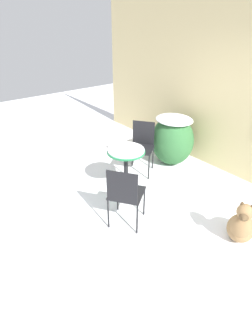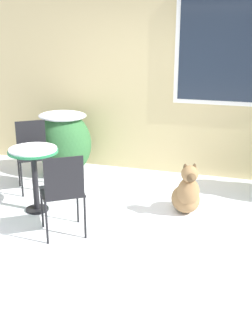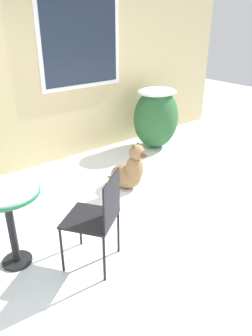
% 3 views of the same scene
% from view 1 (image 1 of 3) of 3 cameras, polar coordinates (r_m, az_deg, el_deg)
% --- Properties ---
extents(ground_plane, '(16.00, 16.00, 0.00)m').
position_cam_1_polar(ground_plane, '(3.70, 7.21, -13.97)').
color(ground_plane, white).
extents(shrub_left, '(0.85, 0.77, 0.97)m').
position_cam_1_polar(shrub_left, '(5.17, 10.07, 6.27)').
color(shrub_left, '#2D6033').
rests_on(shrub_left, ground_plane).
extents(patio_table, '(0.59, 0.59, 0.80)m').
position_cam_1_polar(patio_table, '(4.10, 0.00, 2.26)').
color(patio_table, black).
rests_on(patio_table, ground_plane).
extents(patio_chair_near_table, '(0.62, 0.62, 0.94)m').
position_cam_1_polar(patio_chair_near_table, '(4.82, 3.41, 5.08)').
color(patio_chair_near_table, black).
rests_on(patio_chair_near_table, ground_plane).
extents(patio_chair_far_side, '(0.61, 0.61, 0.94)m').
position_cam_1_polar(patio_chair_far_side, '(3.48, -0.18, -5.56)').
color(patio_chair_far_side, black).
rests_on(patio_chair_far_side, ground_plane).
extents(dog, '(0.48, 0.62, 0.67)m').
position_cam_1_polar(dog, '(3.73, 23.81, -11.42)').
color(dog, '#937047').
rests_on(dog, ground_plane).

